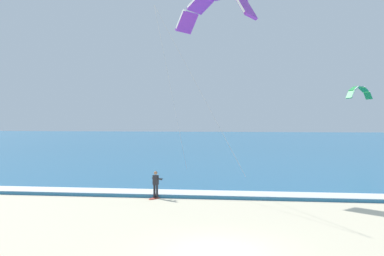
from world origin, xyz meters
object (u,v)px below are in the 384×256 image
(surfboard, at_px, (156,198))
(kite_primary, at_px, (215,5))
(kite_distant, at_px, (359,91))
(kitesurfer, at_px, (156,183))

(surfboard, xyz_separation_m, kite_primary, (3.40, 3.81, 12.75))
(kite_primary, height_order, kite_distant, kite_primary)
(kitesurfer, distance_m, kite_distant, 45.64)
(kitesurfer, distance_m, kite_primary, 12.88)
(kite_distant, bearing_deg, kite_primary, -116.83)
(surfboard, distance_m, kitesurfer, 0.91)
(kite_primary, bearing_deg, surfboard, -131.70)
(kitesurfer, height_order, kite_primary, kite_primary)
(kite_primary, xyz_separation_m, kite_distant, (18.07, 35.72, -4.00))
(kitesurfer, bearing_deg, kite_distant, 61.50)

